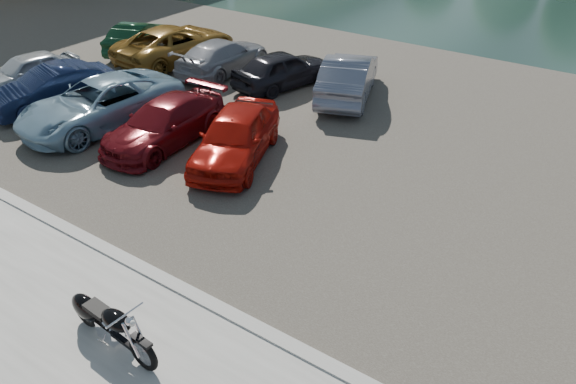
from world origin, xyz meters
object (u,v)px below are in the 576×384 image
at_px(motorcycle, 105,321).
at_px(car_2, 100,104).
at_px(car_0, 27,72).
at_px(car_1, 53,88).

xyz_separation_m(motorcycle, car_2, (-7.46, 6.12, 0.22)).
distance_m(car_0, car_2, 4.75).
relative_size(motorcycle, car_2, 0.44).
xyz_separation_m(car_1, car_2, (2.46, -0.04, 0.05)).
distance_m(motorcycle, car_1, 11.68).
bearing_deg(car_0, motorcycle, -17.55).
height_order(motorcycle, car_2, car_2).
bearing_deg(motorcycle, car_1, 151.77).
bearing_deg(car_2, car_0, -178.94).
distance_m(motorcycle, car_2, 9.65).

